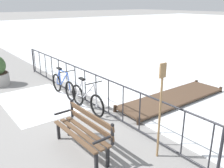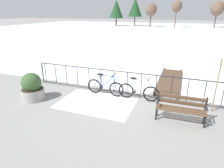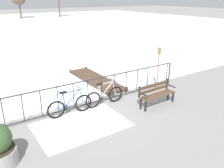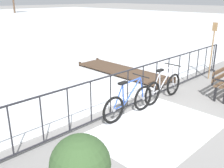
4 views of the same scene
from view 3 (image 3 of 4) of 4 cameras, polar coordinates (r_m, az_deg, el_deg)
ground_plane at (r=9.37m, az=-5.73°, el=-5.17°), size 160.00×160.00×0.00m
snow_patch at (r=8.06m, az=-7.52°, el=-9.81°), size 3.01×2.05×0.01m
railing_fence at (r=9.15m, az=-5.85°, el=-2.01°), size 9.06×0.06×1.07m
bicycle_near_railing at (r=8.61m, az=-10.20°, el=-5.14°), size 1.71×0.52×0.97m
bicycle_second at (r=9.24m, az=-1.84°, el=-2.96°), size 1.71×0.52×0.97m
park_bench at (r=9.37m, az=10.70°, el=-2.03°), size 1.61×0.52×0.89m
oar_upright at (r=10.62m, az=11.20°, el=4.22°), size 0.04×0.16×1.98m
wooden_dock at (r=11.91m, az=-4.06°, el=1.21°), size 1.10×4.06×0.20m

